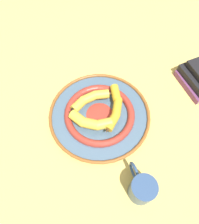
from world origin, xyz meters
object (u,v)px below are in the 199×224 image
banana_c (90,122)px  banana_b (91,99)px  banana_a (115,108)px  decorative_bowl (100,115)px  coffee_mug (142,188)px

banana_c → banana_b: bearing=102.0°
banana_a → banana_c: size_ratio=1.17×
decorative_bowl → banana_c: (0.06, -0.02, 0.04)m
decorative_bowl → banana_c: banana_c is taller
decorative_bowl → banana_a: bearing=116.3°
banana_b → banana_a: bearing=126.8°
decorative_bowl → banana_a: banana_a is taller
banana_b → coffee_mug: size_ratio=1.20×
banana_b → banana_c: 0.10m
banana_a → banana_b: 0.10m
banana_a → decorative_bowl: bearing=107.6°
banana_a → banana_b: size_ratio=1.52×
banana_b → coffee_mug: (0.25, 0.25, -0.00)m
banana_a → banana_c: 0.11m
decorative_bowl → banana_a: size_ratio=1.85×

